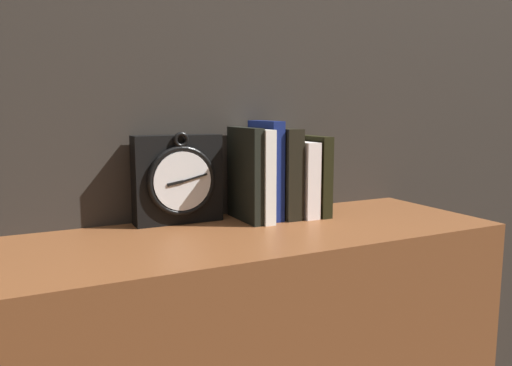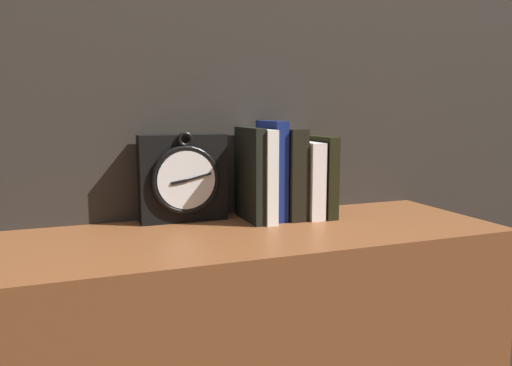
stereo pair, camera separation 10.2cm
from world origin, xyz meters
name	(u,v)px [view 1 (the left image)]	position (x,y,z in m)	size (l,w,h in m)	color
wall_back	(215,11)	(0.00, 0.21, 1.30)	(6.00, 0.05, 2.60)	#2D2823
clock	(178,179)	(-0.12, 0.15, 0.92)	(0.19, 0.07, 0.20)	black
book_slot0_black	(245,174)	(0.02, 0.10, 0.93)	(0.02, 0.15, 0.21)	black
book_slot1_white	(255,175)	(0.05, 0.10, 0.93)	(0.03, 0.15, 0.21)	white
book_slot2_navy	(266,170)	(0.08, 0.11, 0.94)	(0.03, 0.13, 0.22)	navy
book_slot3_black	(281,173)	(0.12, 0.11, 0.93)	(0.04, 0.14, 0.21)	black
book_slot4_white	(298,178)	(0.16, 0.10, 0.91)	(0.04, 0.15, 0.18)	white
book_slot5_black	(311,175)	(0.20, 0.10, 0.92)	(0.03, 0.15, 0.19)	black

